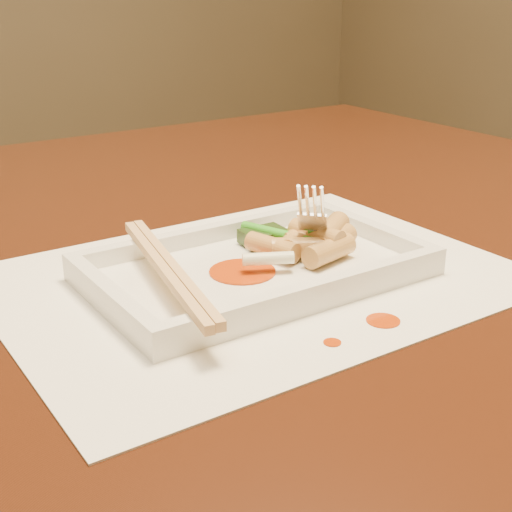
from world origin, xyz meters
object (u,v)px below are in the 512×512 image
plate_base (256,272)px  chopstick_a (163,269)px  fork (314,161)px  placemat (256,278)px  table (87,343)px

plate_base → chopstick_a: (-0.08, 0.00, 0.02)m
fork → plate_base: bearing=-165.6°
chopstick_a → placemat: bearing=0.0°
placemat → chopstick_a: chopstick_a is taller
chopstick_a → plate_base: bearing=0.0°
chopstick_a → fork: bearing=6.8°
chopstick_a → fork: fork is taller
plate_base → fork: fork is taller
table → fork: (0.16, -0.14, 0.18)m
placemat → chopstick_a: size_ratio=1.90×
plate_base → fork: size_ratio=1.86×
table → fork: fork is taller
chopstick_a → fork: size_ratio=1.50×
plate_base → table: bearing=120.2°
table → plate_base: bearing=-59.8°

